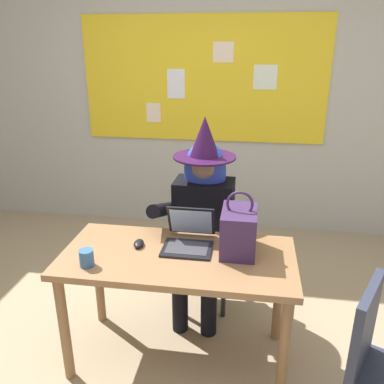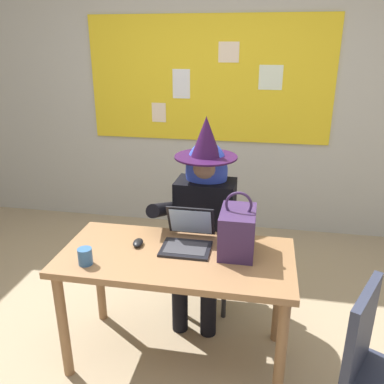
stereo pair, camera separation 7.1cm
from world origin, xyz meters
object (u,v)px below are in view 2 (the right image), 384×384
at_px(person_costumed, 204,208).
at_px(handbag, 237,231).
at_px(chair_at_desk, 206,237).
at_px(chair_extra_corner, 380,374).
at_px(desk_main, 176,269).
at_px(computer_mouse, 138,243).
at_px(coffee_mug, 85,256).
at_px(laptop, 188,238).

height_order(person_costumed, handbag, person_costumed).
relative_size(chair_at_desk, chair_extra_corner, 1.01).
bearing_deg(person_costumed, desk_main, -5.31).
bearing_deg(desk_main, chair_at_desk, 83.82).
distance_m(computer_mouse, chair_extra_corner, 1.43).
distance_m(person_costumed, coffee_mug, 0.94).
bearing_deg(handbag, desk_main, -164.18).
height_order(person_costumed, computer_mouse, person_costumed).
bearing_deg(person_costumed, chair_at_desk, -178.57).
bearing_deg(laptop, chair_at_desk, 87.25).
relative_size(laptop, chair_extra_corner, 0.36).
height_order(chair_at_desk, person_costumed, person_costumed).
bearing_deg(coffee_mug, desk_main, 22.64).
bearing_deg(laptop, computer_mouse, -168.68).
xyz_separation_m(person_costumed, coffee_mug, (-0.54, -0.76, -0.01)).
relative_size(desk_main, computer_mouse, 13.09).
distance_m(chair_at_desk, computer_mouse, 0.74).
xyz_separation_m(laptop, handbag, (0.30, -0.03, 0.08)).
height_order(desk_main, person_costumed, person_costumed).
height_order(chair_at_desk, coffee_mug, chair_at_desk).
distance_m(chair_at_desk, coffee_mug, 1.08).
height_order(desk_main, chair_at_desk, chair_at_desk).
height_order(handbag, coffee_mug, handbag).
xyz_separation_m(coffee_mug, chair_extra_corner, (1.51, -0.29, -0.28)).
bearing_deg(computer_mouse, laptop, 5.35).
bearing_deg(computer_mouse, handbag, -2.62).
relative_size(computer_mouse, chair_extra_corner, 0.11).
height_order(desk_main, chair_extra_corner, chair_extra_corner).
bearing_deg(handbag, chair_at_desk, 114.50).
relative_size(coffee_mug, chair_extra_corner, 0.10).
bearing_deg(desk_main, coffee_mug, -157.36).
relative_size(person_costumed, coffee_mug, 15.17).
bearing_deg(person_costumed, computer_mouse, -30.91).
bearing_deg(handbag, coffee_mug, -160.17).
distance_m(chair_at_desk, laptop, 0.63).
xyz_separation_m(desk_main, coffee_mug, (-0.47, -0.20, 0.15)).
bearing_deg(computer_mouse, chair_at_desk, 56.60).
distance_m(computer_mouse, handbag, 0.61).
distance_m(chair_at_desk, handbag, 0.74).
relative_size(laptop, handbag, 0.86).
relative_size(person_costumed, chair_extra_corner, 1.59).
distance_m(desk_main, laptop, 0.20).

